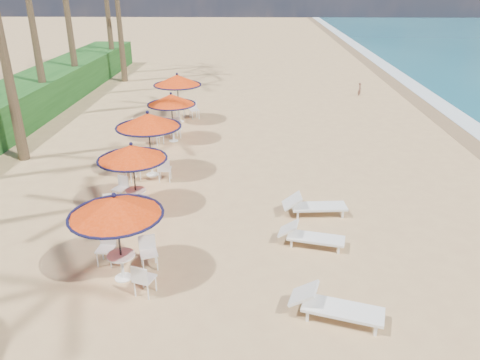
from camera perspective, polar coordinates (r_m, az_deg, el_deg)
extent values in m
plane|color=tan|center=(11.72, 8.88, -12.42)|extent=(160.00, 160.00, 0.00)
cylinder|color=black|center=(11.54, -14.54, -6.98)|extent=(0.05, 0.05, 2.23)
cone|color=red|center=(11.13, -14.99, -3.11)|extent=(2.23, 2.23, 0.48)
torus|color=black|center=(11.23, -14.87, -4.12)|extent=(2.23, 2.23, 0.07)
sphere|color=black|center=(11.01, -15.14, -1.80)|extent=(0.12, 0.12, 0.12)
cylinder|color=white|center=(11.77, -14.31, -8.89)|extent=(0.68, 0.68, 0.04)
cylinder|color=white|center=(11.94, -14.16, -10.19)|extent=(0.08, 0.08, 0.68)
cylinder|color=black|center=(14.93, -12.76, 0.28)|extent=(0.05, 0.05, 2.15)
cone|color=red|center=(14.63, -13.06, 3.31)|extent=(2.15, 2.15, 0.47)
torus|color=black|center=(14.70, -12.98, 2.53)|extent=(2.15, 2.15, 0.07)
sphere|color=black|center=(14.54, -13.15, 4.32)|extent=(0.11, 0.11, 0.11)
cylinder|color=white|center=(15.11, -12.62, -1.25)|extent=(0.66, 0.66, 0.04)
cylinder|color=white|center=(15.24, -12.51, -2.30)|extent=(0.07, 0.07, 0.66)
cylinder|color=black|center=(17.42, -10.92, 4.22)|extent=(0.05, 0.05, 2.37)
cone|color=red|center=(17.14, -11.15, 7.15)|extent=(2.37, 2.37, 0.52)
torus|color=black|center=(17.21, -11.09, 6.39)|extent=(2.37, 2.37, 0.07)
sphere|color=black|center=(17.06, -11.23, 8.11)|extent=(0.12, 0.12, 0.12)
cylinder|color=white|center=(17.59, -10.80, 2.74)|extent=(0.72, 0.72, 0.04)
cylinder|color=white|center=(17.71, -10.71, 1.71)|extent=(0.08, 0.08, 0.72)
cylinder|color=black|center=(21.10, -8.26, 7.49)|extent=(0.05, 0.05, 2.14)
cone|color=red|center=(20.89, -8.39, 9.69)|extent=(2.14, 2.14, 0.47)
torus|color=black|center=(20.94, -8.36, 9.12)|extent=(2.14, 2.14, 0.07)
sphere|color=black|center=(20.83, -8.44, 10.41)|extent=(0.11, 0.11, 0.11)
cylinder|color=white|center=(21.23, -8.19, 6.35)|extent=(0.65, 0.65, 0.04)
cylinder|color=white|center=(21.32, -8.14, 5.57)|extent=(0.07, 0.07, 0.65)
cylinder|color=black|center=(24.04, -7.54, 9.81)|extent=(0.05, 0.05, 2.39)
cone|color=red|center=(23.84, -7.66, 11.99)|extent=(2.39, 2.39, 0.52)
torus|color=black|center=(23.88, -7.63, 11.43)|extent=(2.39, 2.39, 0.07)
sphere|color=black|center=(23.78, -7.70, 12.70)|extent=(0.12, 0.12, 0.12)
cylinder|color=white|center=(24.16, -7.48, 8.69)|extent=(0.73, 0.73, 0.04)
cylinder|color=white|center=(24.25, -7.44, 7.90)|extent=(0.08, 0.08, 0.73)
cube|color=white|center=(10.61, 12.43, -15.19)|extent=(1.83, 1.09, 0.07)
cube|color=white|center=(10.55, 7.77, -13.53)|extent=(0.73, 0.77, 0.43)
cube|color=white|center=(10.71, 12.35, -15.87)|extent=(0.06, 0.06, 0.24)
cube|color=white|center=(13.06, 9.24, -7.01)|extent=(1.64, 0.90, 0.06)
cube|color=white|center=(13.04, 5.91, -5.86)|extent=(0.63, 0.67, 0.38)
cube|color=white|center=(13.14, 9.20, -7.55)|extent=(0.05, 0.05, 0.22)
cube|color=white|center=(14.73, 9.60, -3.21)|extent=(1.74, 0.75, 0.07)
cube|color=white|center=(14.48, 6.38, -2.53)|extent=(0.61, 0.66, 0.42)
cube|color=white|center=(14.80, 9.56, -3.76)|extent=(0.06, 0.06, 0.24)
cone|color=brown|center=(19.98, -27.02, 14.55)|extent=(0.44, 0.44, 9.09)
cone|color=brown|center=(26.40, -23.83, 16.14)|extent=(0.44, 0.44, 8.56)
cone|color=brown|center=(34.26, -14.60, 19.02)|extent=(0.44, 0.44, 9.06)
cone|color=brown|center=(37.47, -15.96, 20.23)|extent=(0.44, 0.44, 10.37)
imported|color=brown|center=(30.40, 14.39, 10.71)|extent=(0.28, 0.36, 0.87)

